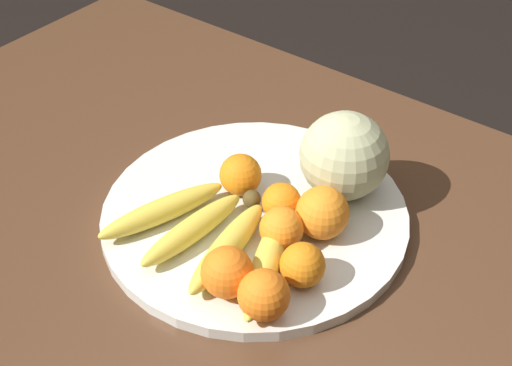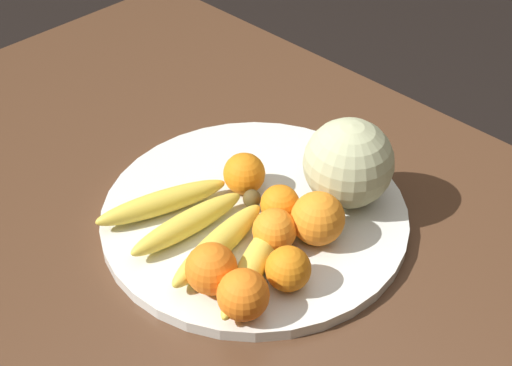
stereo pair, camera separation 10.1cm
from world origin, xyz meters
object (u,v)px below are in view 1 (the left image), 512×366
at_px(orange_side_extra, 282,228).
at_px(banana_bunch, 214,237).
at_px(melon, 344,156).
at_px(orange_front_right, 303,265).
at_px(orange_back_right, 282,202).
at_px(orange_top_small, 226,272).
at_px(fruit_bowl, 256,213).
at_px(orange_front_left, 264,295).
at_px(orange_back_left, 240,175).
at_px(orange_mid_center, 322,213).
at_px(kitchen_table, 289,283).

bearing_deg(orange_side_extra, banana_bunch, 40.31).
height_order(melon, orange_front_right, melon).
xyz_separation_m(orange_front_right, orange_back_right, (0.09, -0.08, -0.00)).
distance_m(orange_front_right, orange_top_small, 0.10).
distance_m(orange_front_right, orange_back_right, 0.13).
bearing_deg(fruit_bowl, melon, -124.38).
distance_m(orange_front_left, orange_back_left, 0.24).
bearing_deg(banana_bunch, orange_front_right, 97.06).
distance_m(banana_bunch, orange_side_extra, 0.09).
bearing_deg(fruit_bowl, banana_bunch, 90.79).
bearing_deg(orange_back_right, orange_side_extra, 125.63).
height_order(orange_back_left, orange_top_small, orange_top_small).
relative_size(melon, orange_top_small, 1.94).
bearing_deg(orange_mid_center, melon, -74.51).
xyz_separation_m(fruit_bowl, orange_back_left, (0.04, -0.02, 0.04)).
height_order(melon, orange_side_extra, melon).
distance_m(melon, orange_top_small, 0.26).
relative_size(kitchen_table, orange_top_small, 23.25).
height_order(orange_mid_center, orange_back_left, orange_mid_center).
bearing_deg(orange_back_left, orange_mid_center, 178.88).
bearing_deg(melon, orange_top_small, 87.33).
relative_size(fruit_bowl, orange_side_extra, 7.35).
xyz_separation_m(orange_mid_center, orange_back_right, (0.06, 0.01, -0.01)).
xyz_separation_m(banana_bunch, orange_back_right, (-0.04, -0.11, 0.01)).
height_order(fruit_bowl, melon, melon).
height_order(kitchen_table, orange_front_left, orange_front_left).
relative_size(kitchen_table, orange_mid_center, 21.03).
distance_m(kitchen_table, melon, 0.21).
distance_m(orange_front_right, orange_side_extra, 0.07).
relative_size(melon, orange_back_left, 2.09).
bearing_deg(banana_bunch, orange_back_left, -161.13).
xyz_separation_m(melon, orange_mid_center, (-0.03, 0.10, -0.03)).
relative_size(orange_front_right, orange_side_extra, 0.98).
xyz_separation_m(kitchen_table, fruit_bowl, (0.07, -0.00, 0.11)).
bearing_deg(banana_bunch, orange_side_extra, 128.19).
relative_size(fruit_bowl, orange_front_left, 6.79).
distance_m(banana_bunch, orange_front_right, 0.13).
relative_size(fruit_bowl, orange_mid_center, 5.97).
bearing_deg(orange_back_right, banana_bunch, 70.56).
bearing_deg(orange_side_extra, orange_back_right, -54.37).
bearing_deg(melon, orange_front_left, 100.58).
bearing_deg(orange_back_left, orange_front_right, 151.68).
bearing_deg(orange_front_right, fruit_bowl, -29.75).
relative_size(banana_bunch, orange_back_left, 4.51).
relative_size(orange_mid_center, orange_side_extra, 1.23).
height_order(orange_front_left, orange_back_right, orange_front_left).
bearing_deg(orange_mid_center, fruit_bowl, 8.89).
bearing_deg(orange_mid_center, orange_top_small, 76.74).
relative_size(melon, banana_bunch, 0.46).
xyz_separation_m(orange_back_right, orange_side_extra, (-0.03, 0.05, 0.00)).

